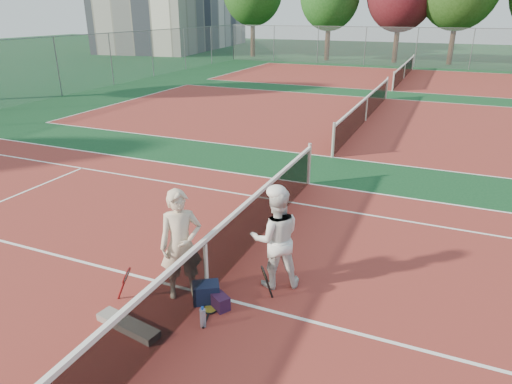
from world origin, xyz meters
TOP-DOWN VIEW (x-y plane):
  - ground at (0.00, 0.00)m, footprint 130.00×130.00m
  - court_main at (0.00, 0.00)m, footprint 23.77×10.97m
  - court_far_a at (0.00, 13.50)m, footprint 23.77×10.97m
  - court_far_b at (0.00, 27.00)m, footprint 23.77×10.97m
  - net_main at (0.00, 0.00)m, footprint 0.10×10.98m
  - net_far_a at (0.00, 13.50)m, footprint 0.10×10.98m
  - net_far_b at (0.00, 27.00)m, footprint 0.10×10.98m
  - fence_back at (0.00, 34.00)m, footprint 32.00×0.06m
  - player_a at (-0.35, -0.13)m, footprint 0.78×0.74m
  - player_b at (0.89, 0.73)m, footprint 1.03×0.97m
  - racket_red at (-1.07, -0.60)m, footprint 0.33×0.33m
  - racket_black_held at (0.89, 0.26)m, footprint 0.32×0.33m
  - racket_spare at (0.23, -0.32)m, footprint 0.42×0.65m
  - sports_bag_navy at (0.08, -0.17)m, footprint 0.50×0.46m
  - sports_bag_purple at (0.37, -0.24)m, footprint 0.34×0.32m
  - net_cover_canvas at (-0.64, -1.19)m, footprint 1.09×0.42m
  - water_bottle at (0.33, -0.72)m, footprint 0.09×0.09m

SIDE VIEW (x-z plane):
  - ground at x=0.00m, z-range 0.00..0.00m
  - court_main at x=0.00m, z-range 0.00..0.01m
  - court_far_a at x=0.00m, z-range 0.00..0.01m
  - court_far_b at x=0.00m, z-range 0.00..0.01m
  - racket_spare at x=0.23m, z-range 0.00..0.03m
  - net_cover_canvas at x=-0.64m, z-range 0.00..0.11m
  - sports_bag_purple at x=0.37m, z-range 0.00..0.23m
  - water_bottle at x=0.33m, z-range 0.00..0.30m
  - sports_bag_navy at x=0.08m, z-range 0.00..0.33m
  - racket_red at x=-1.07m, z-range 0.00..0.56m
  - racket_black_held at x=0.89m, z-range 0.00..0.58m
  - net_main at x=0.00m, z-range 0.00..1.02m
  - net_far_a at x=0.00m, z-range 0.00..1.02m
  - net_far_b at x=0.00m, z-range 0.00..1.02m
  - player_b at x=0.89m, z-range 0.00..1.70m
  - player_a at x=-0.35m, z-range 0.00..1.80m
  - fence_back at x=0.00m, z-range 0.00..3.00m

